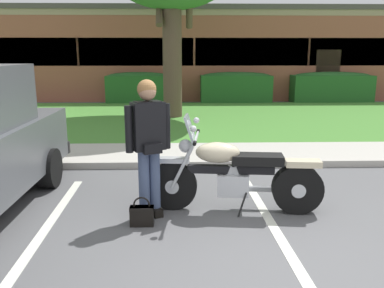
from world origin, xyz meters
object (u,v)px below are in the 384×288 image
at_px(hedge_left, 139,87).
at_px(hedge_center_right, 332,87).
at_px(handbag, 142,214).
at_px(motorcycle, 241,175).
at_px(hedge_center_left, 236,87).
at_px(rider_person, 148,139).
at_px(brick_building, 191,53).

xyz_separation_m(hedge_left, hedge_center_right, (7.74, 0.00, 0.00)).
distance_m(handbag, hedge_left, 11.67).
bearing_deg(hedge_center_right, motorcycle, -115.43).
relative_size(hedge_center_left, hedge_center_right, 0.88).
relative_size(rider_person, handbag, 4.74).
xyz_separation_m(hedge_left, brick_building, (2.22, 5.09, 1.28)).
xyz_separation_m(hedge_left, hedge_center_left, (3.87, 0.00, 0.00)).
bearing_deg(rider_person, motorcycle, 5.86).
height_order(hedge_center_left, brick_building, brick_building).
bearing_deg(brick_building, hedge_center_right, -42.69).
bearing_deg(brick_building, motorcycle, -89.29).
xyz_separation_m(motorcycle, hedge_left, (-2.42, 11.18, 0.16)).
xyz_separation_m(hedge_center_left, brick_building, (-1.65, 5.09, 1.28)).
bearing_deg(motorcycle, hedge_center_right, 64.57).
relative_size(motorcycle, hedge_left, 0.89).
bearing_deg(hedge_left, hedge_center_right, 0.00).
bearing_deg(handbag, hedge_center_left, 77.00).
distance_m(rider_person, hedge_left, 11.37).
distance_m(handbag, hedge_center_left, 11.91).
bearing_deg(hedge_left, handbag, -84.13).
distance_m(rider_person, brick_building, 16.44).
bearing_deg(hedge_center_left, handbag, -103.00).
bearing_deg(hedge_left, hedge_center_left, 0.00).
height_order(motorcycle, hedge_center_right, motorcycle).
bearing_deg(motorcycle, brick_building, 90.71).
bearing_deg(rider_person, brick_building, 86.67).
xyz_separation_m(motorcycle, rider_person, (-1.16, -0.12, 0.50)).
xyz_separation_m(rider_person, brick_building, (0.95, 16.38, 0.94)).
relative_size(handbag, hedge_center_right, 0.11).
height_order(hedge_center_left, hedge_center_right, same).
distance_m(motorcycle, hedge_center_right, 12.38).
bearing_deg(hedge_center_right, rider_person, -119.80).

